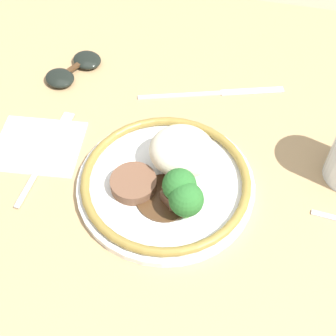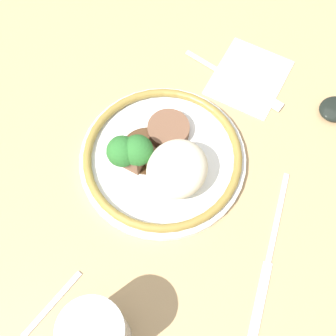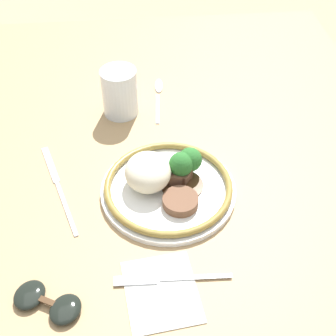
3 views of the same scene
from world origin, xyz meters
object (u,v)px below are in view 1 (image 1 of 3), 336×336
sunglasses (74,69)px  plate (170,179)px  knife (217,93)px  fork (50,147)px

sunglasses → plate: bearing=-15.1°
knife → fork: bearing=-159.7°
fork → knife: fork is taller
fork → sunglasses: (-0.02, 0.16, 0.00)m
plate → sunglasses: 0.28m
fork → plate: bearing=-96.5°
fork → sunglasses: size_ratio=1.55×
plate → sunglasses: (-0.21, 0.19, -0.01)m
knife → sunglasses: size_ratio=1.96×
fork → sunglasses: 0.16m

